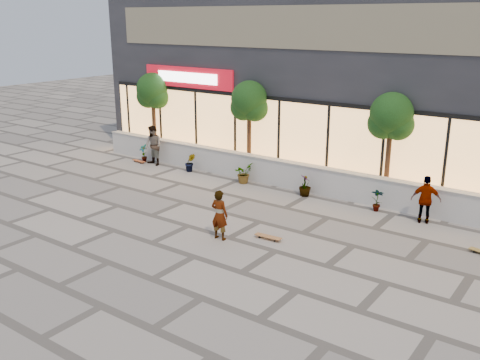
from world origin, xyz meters
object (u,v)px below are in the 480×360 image
Objects in this scene: skater_center at (219,215)px; skateboard_left at (139,161)px; tree_midwest at (249,103)px; skateboard_center at (268,237)px; tree_mideast at (391,119)px; tree_west at (153,93)px; skater_left at (153,146)px; skater_right_near at (426,200)px.

skater_center is 2.03× the size of skateboard_left.
tree_midwest is 7.66m from skateboard_center.
tree_mideast is 5.18× the size of skateboard_left.
tree_mideast is at bearing -116.25° from skater_center.
tree_west reaches higher than skateboard_left.
tree_mideast is at bearing 17.91° from skater_left.
skater_left is 12.08m from skater_right_near.
tree_midwest is 6.06m from skateboard_left.
tree_mideast reaches higher than skateboard_left.
skater_left is (1.28, -1.40, -2.09)m from tree_west.
tree_mideast is at bearing -54.76° from skater_right_near.
skater_center is at bearing -113.16° from tree_mideast.
skater_right_near is at bearing -5.98° from tree_west.
skater_right_near is 5.32m from skateboard_center.
tree_mideast is 2.56× the size of skater_center.
skater_right_near is at bearing 10.11° from skater_left.
tree_west is 11.77m from skateboard_center.
skateboard_center is at bearing -50.49° from tree_midwest.
skater_left is at bearing 12.48° from skateboard_left.
skateboard_left is (-12.96, -0.10, -0.71)m from skater_right_near.
tree_west is at bearing 147.67° from skateboard_center.
tree_mideast is at bearing 0.00° from tree_west.
tree_west is 1.00× the size of tree_midwest.
tree_midwest is at bearing -27.89° from skater_right_near.
skateboard_center is (1.20, 0.82, -0.68)m from skater_center.
skater_left is at bearing 151.34° from skateboard_center.
tree_mideast is 2.19× the size of skater_left.
tree_west is 2.49× the size of skater_right_near.
skateboard_left is (-5.10, -1.50, -2.91)m from tree_midwest.
skateboard_left is (-11.10, -1.50, -2.91)m from tree_mideast.
tree_midwest is at bearing 125.84° from skateboard_center.
tree_midwest is 4.54× the size of skateboard_center.
skater_right_near is (12.08, 0.00, -0.10)m from skater_left.
tree_midwest is (5.50, 0.00, 0.00)m from tree_west.
tree_west is 13.61m from skater_right_near.
skater_left reaches higher than skater_center.
skateboard_left is at bearing -17.34° from skater_right_near.
skateboard_left is (-0.87, -0.10, -0.82)m from skater_left.
skater_left is at bearing -47.64° from tree_west.
tree_west is at bearing -23.77° from skater_right_near.
skater_center is 0.86× the size of skater_left.
skater_left is 2.07× the size of skateboard_center.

